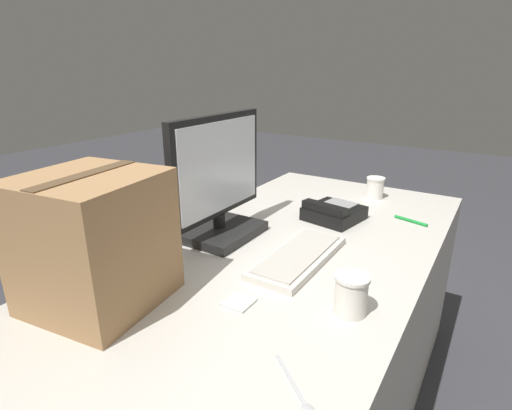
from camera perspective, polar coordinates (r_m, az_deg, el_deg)
office_desk at (r=1.55m, az=3.71°, el=-18.23°), size 1.80×0.90×0.73m
monitor at (r=1.39m, az=-5.42°, el=2.62°), size 0.46×0.25×0.43m
keyboard at (r=1.27m, az=6.06°, el=-7.34°), size 0.40×0.16×0.03m
desk_phone at (r=1.61m, az=10.97°, el=-1.04°), size 0.23×0.23×0.08m
paper_cup_left at (r=1.02m, az=13.41°, el=-12.33°), size 0.09×0.09×0.10m
paper_cup_right at (r=1.92m, az=16.65°, el=2.39°), size 0.08×0.08×0.10m
spoon at (r=0.83m, az=6.12°, el=-25.21°), size 0.12×0.14×0.00m
cardboard_box at (r=1.07m, az=-22.06°, el=-4.74°), size 0.34×0.34×0.34m
pen_marker at (r=1.68m, az=21.23°, el=-2.10°), size 0.05×0.13×0.01m
sticky_note_pad at (r=1.06m, az=-2.51°, el=-13.68°), size 0.07×0.07×0.01m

